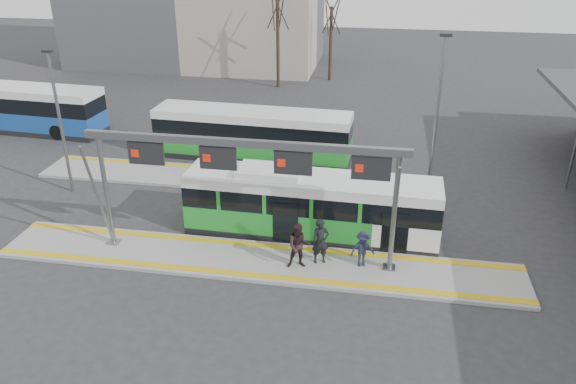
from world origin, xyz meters
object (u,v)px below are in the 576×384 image
Objects in this scene: gantry at (246,165)px; passenger_b at (299,246)px; passenger_c at (363,249)px; passenger_a at (320,241)px; hero_bus at (310,206)px.

gantry reaches higher than passenger_b.
gantry is 8.33× the size of passenger_c.
gantry is 5.80m from passenger_c.
gantry is 6.65× the size of passenger_a.
passenger_a is at bearing 161.54° from passenger_c.
passenger_b is 1.25× the size of passenger_c.
gantry is at bearing 161.52° from passenger_c.
passenger_c is at bearing -43.96° from hero_bus.
passenger_b is at bearing -12.23° from gantry.
gantry is 4.37m from passenger_a.
gantry reaches higher than hero_bus.
passenger_c is at bearing 0.42° from gantry.
gantry is 6.65× the size of passenger_b.
gantry is at bearing 158.89° from passenger_a.
passenger_c is at bearing -21.08° from passenger_a.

